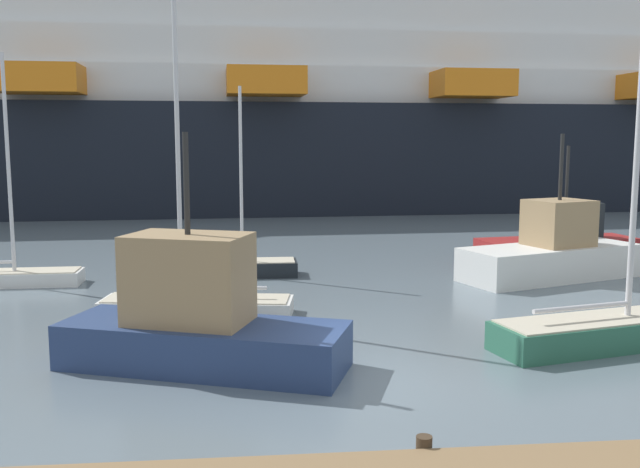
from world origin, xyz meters
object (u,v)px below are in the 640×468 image
Objects in this scene: sailboat_3 at (611,323)px; fishing_boat_2 at (198,320)px; cruise_ship at (254,94)px; fishing_boat_1 at (552,252)px; sailboat_1 at (2,274)px; sailboat_2 at (232,266)px; fishing_boat_3 at (559,241)px; sailboat_0 at (196,299)px; channel_buoy_0 at (579,243)px.

sailboat_3 is 10.14m from fishing_boat_2.
fishing_boat_1 is at bearing -73.70° from cruise_ship.
sailboat_1 is at bearing 158.32° from fishing_boat_1.
sailboat_2 reaches higher than fishing_boat_3.
sailboat_1 reaches higher than fishing_boat_1.
sailboat_0 is at bearing 145.02° from sailboat_3.
sailboat_2 reaches higher than fishing_boat_1.
sailboat_1 reaches higher than fishing_boat_3.
channel_buoy_0 is at bearing -117.32° from fishing_boat_2.
sailboat_2 is at bearing -72.88° from fishing_boat_2.
sailboat_0 is 19.66m from channel_buoy_0.
sailboat_0 is 1.52× the size of fishing_boat_2.
sailboat_3 reaches higher than fishing_boat_1.
fishing_boat_2 is (-0.46, -10.68, 0.72)m from sailboat_2.
fishing_boat_2 reaches higher than fishing_boat_3.
sailboat_0 is 1.50× the size of fishing_boat_3.
sailboat_3 is at bearing -28.34° from sailboat_1.
cruise_ship reaches higher than sailboat_0.
sailboat_1 is at bearing -32.48° from fishing_boat_2.
sailboat_1 is 0.66× the size of sailboat_3.
sailboat_3 is at bearing -117.06° from fishing_boat_3.
cruise_ship is at bearing -72.56° from fishing_boat_2.
sailboat_0 is at bearing -35.65° from sailboat_1.
fishing_boat_1 is at bearing -123.89° from fishing_boat_2.
channel_buoy_0 is 0.01× the size of cruise_ship.
fishing_boat_2 is 5.07× the size of channel_buoy_0.
cruise_ship reaches higher than sailboat_2.
channel_buoy_0 is (6.16, 14.55, -0.22)m from sailboat_3.
sailboat_2 reaches higher than channel_buoy_0.
sailboat_0 reaches higher than sailboat_2.
sailboat_3 is at bearing -156.62° from fishing_boat_2.
fishing_boat_1 is at bearing -127.16° from fishing_boat_3.
cruise_ship reaches higher than channel_buoy_0.
sailboat_0 is 5.93m from sailboat_2.
sailboat_0 is 36.22m from cruise_ship.
fishing_boat_2 is (-12.25, -9.08, 0.12)m from fishing_boat_1.
fishing_boat_3 is (13.92, 12.15, -0.18)m from fishing_boat_2.
sailboat_3 is 8.69m from fishing_boat_1.
sailboat_3 reaches higher than channel_buoy_0.
sailboat_1 reaches higher than channel_buoy_0.
fishing_boat_1 is (12.67, 4.27, 0.50)m from sailboat_0.
fishing_boat_2 is at bearing -136.89° from channel_buoy_0.
sailboat_2 is at bearing -163.96° from channel_buoy_0.
sailboat_1 is 12.31m from fishing_boat_2.
channel_buoy_0 is at bearing 11.78° from sailboat_1.
cruise_ship reaches higher than fishing_boat_1.
sailboat_2 is (8.02, 0.99, -0.02)m from sailboat_1.
channel_buoy_0 is (23.82, 5.53, -0.04)m from sailboat_1.
channel_buoy_0 is (16.26, 15.22, -0.73)m from fishing_boat_2.
sailboat_0 is 0.07× the size of cruise_ship.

